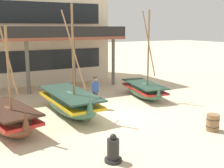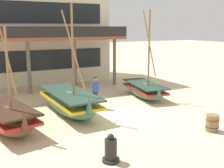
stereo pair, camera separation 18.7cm
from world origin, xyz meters
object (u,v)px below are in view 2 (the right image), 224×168
(fishing_boat_near_left, at_px, (145,89))
(fisherman_by_hull, at_px, (95,93))
(fishing_boat_centre_large, at_px, (70,102))
(fishing_boat_far_right, at_px, (8,118))
(harbor_building_main, at_px, (32,15))
(capstan_winch, at_px, (111,150))
(wooden_barrel, at_px, (212,123))

(fishing_boat_near_left, height_order, fisherman_by_hull, fishing_boat_near_left)
(fishing_boat_centre_large, height_order, fisherman_by_hull, fishing_boat_centre_large)
(fishing_boat_far_right, relative_size, harbor_building_main, 0.41)
(fisherman_by_hull, distance_m, harbor_building_main, 11.23)
(fisherman_by_hull, bearing_deg, harbor_building_main, 94.72)
(fishing_boat_near_left, distance_m, capstan_winch, 8.58)
(wooden_barrel, bearing_deg, harbor_building_main, 103.42)
(fisherman_by_hull, bearing_deg, fishing_boat_far_right, -162.82)
(fishing_boat_far_right, bearing_deg, fishing_boat_centre_large, 19.68)
(fishing_boat_centre_large, xyz_separation_m, wooden_barrel, (4.42, -4.99, -0.27))
(fishing_boat_centre_large, relative_size, capstan_winch, 5.61)
(fishing_boat_centre_large, height_order, harbor_building_main, harbor_building_main)
(fishing_boat_centre_large, bearing_deg, wooden_barrel, -48.47)
(fishing_boat_far_right, bearing_deg, fishing_boat_near_left, 14.46)
(fishing_boat_near_left, height_order, harbor_building_main, harbor_building_main)
(fishing_boat_centre_large, relative_size, wooden_barrel, 7.52)
(fishing_boat_centre_large, bearing_deg, fishing_boat_near_left, 11.22)
(fishing_boat_near_left, xyz_separation_m, wooden_barrel, (-0.72, -6.01, -0.15))
(harbor_building_main, bearing_deg, wooden_barrel, -76.58)
(fishing_boat_far_right, height_order, fisherman_by_hull, fishing_boat_far_right)
(fishing_boat_near_left, bearing_deg, fisherman_by_hull, -169.13)
(capstan_winch, xyz_separation_m, harbor_building_main, (1.22, 16.06, 4.84))
(fisherman_by_hull, relative_size, capstan_winch, 1.80)
(wooden_barrel, distance_m, harbor_building_main, 16.78)
(wooden_barrel, height_order, harbor_building_main, harbor_building_main)
(fishing_boat_near_left, xyz_separation_m, fishing_boat_far_right, (-8.20, -2.11, 0.08))
(fisherman_by_hull, distance_m, wooden_barrel, 6.07)
(harbor_building_main, bearing_deg, capstan_winch, -94.33)
(fishing_boat_centre_large, distance_m, fishing_boat_far_right, 3.25)
(fishing_boat_near_left, distance_m, fisherman_by_hull, 3.68)
(fishing_boat_near_left, bearing_deg, capstan_winch, -131.31)
(fishing_boat_near_left, relative_size, fishing_boat_far_right, 1.13)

